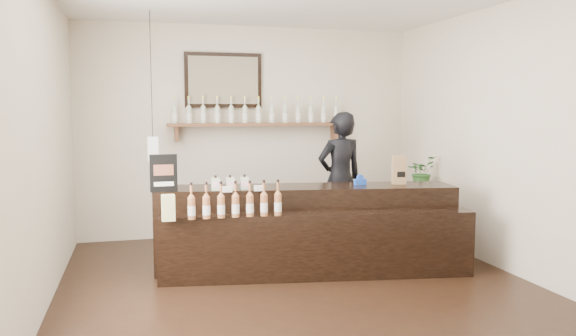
% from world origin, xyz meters
% --- Properties ---
extents(ground, '(5.00, 5.00, 0.00)m').
position_xyz_m(ground, '(0.00, 0.00, 0.00)').
color(ground, black).
rests_on(ground, ground).
extents(room_shell, '(5.00, 5.00, 5.00)m').
position_xyz_m(room_shell, '(0.00, 0.00, 1.70)').
color(room_shell, beige).
rests_on(room_shell, ground).
extents(back_wall_decor, '(2.66, 0.96, 1.69)m').
position_xyz_m(back_wall_decor, '(-0.14, 2.37, 1.75)').
color(back_wall_decor, brown).
rests_on(back_wall_decor, ground).
extents(counter, '(3.21, 1.32, 1.03)m').
position_xyz_m(counter, '(0.25, 0.58, 0.42)').
color(counter, black).
rests_on(counter, ground).
extents(promo_sign, '(0.27, 0.03, 0.37)m').
position_xyz_m(promo_sign, '(-1.23, 0.67, 1.07)').
color(promo_sign, black).
rests_on(promo_sign, counter).
extents(paper_bag, '(0.16, 0.13, 0.31)m').
position_xyz_m(paper_bag, '(1.29, 0.60, 1.04)').
color(paper_bag, olive).
rests_on(paper_bag, counter).
extents(tape_dispenser, '(0.14, 0.06, 0.11)m').
position_xyz_m(tape_dispenser, '(0.86, 0.66, 0.93)').
color(tape_dispenser, blue).
rests_on(tape_dispenser, counter).
extents(side_cabinet, '(0.49, 0.57, 0.71)m').
position_xyz_m(side_cabinet, '(2.00, 1.40, 0.35)').
color(side_cabinet, brown).
rests_on(side_cabinet, ground).
extents(potted_plant, '(0.47, 0.45, 0.41)m').
position_xyz_m(potted_plant, '(2.00, 1.40, 0.91)').
color(potted_plant, '#2A5D25').
rests_on(potted_plant, side_cabinet).
extents(shopkeeper, '(0.75, 0.56, 1.89)m').
position_xyz_m(shopkeeper, '(0.96, 1.55, 0.94)').
color(shopkeeper, black).
rests_on(shopkeeper, ground).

